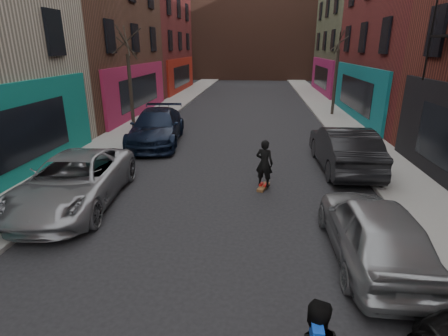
% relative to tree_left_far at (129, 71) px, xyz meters
% --- Properties ---
extents(sidewalk_left, '(2.50, 84.00, 0.13)m').
position_rel_tree_left_far_xyz_m(sidewalk_left, '(-0.05, 12.00, -3.31)').
color(sidewalk_left, gray).
rests_on(sidewalk_left, ground).
extents(sidewalk_right, '(2.50, 84.00, 0.13)m').
position_rel_tree_left_far_xyz_m(sidewalk_right, '(12.45, 12.00, -3.31)').
color(sidewalk_right, gray).
rests_on(sidewalk_right, ground).
extents(building_far, '(40.00, 10.00, 14.00)m').
position_rel_tree_left_far_xyz_m(building_far, '(6.20, 38.00, 3.62)').
color(building_far, '#47281E').
rests_on(building_far, ground).
extents(tree_left_far, '(2.00, 2.00, 6.50)m').
position_rel_tree_left_far_xyz_m(tree_left_far, '(0.00, 0.00, 0.00)').
color(tree_left_far, black).
rests_on(tree_left_far, sidewalk_left).
extents(tree_right_far, '(2.00, 2.00, 6.80)m').
position_rel_tree_left_far_xyz_m(tree_right_far, '(12.40, 6.00, 0.15)').
color(tree_right_far, black).
rests_on(tree_right_far, sidewalk_right).
extents(parked_left_far, '(2.98, 5.71, 1.54)m').
position_rel_tree_left_far_xyz_m(parked_left_far, '(1.60, -9.84, -2.61)').
color(parked_left_far, gray).
rests_on(parked_left_far, ground).
extents(parked_left_end, '(2.97, 6.00, 1.68)m').
position_rel_tree_left_far_xyz_m(parked_left_end, '(2.11, -2.49, -2.54)').
color(parked_left_end, black).
rests_on(parked_left_end, ground).
extents(parked_right_far, '(1.85, 4.53, 1.54)m').
position_rel_tree_left_far_xyz_m(parked_right_far, '(9.84, -12.08, -2.61)').
color(parked_right_far, gray).
rests_on(parked_right_far, ground).
extents(parked_right_end, '(1.98, 5.28, 1.72)m').
position_rel_tree_left_far_xyz_m(parked_right_end, '(10.59, -5.61, -2.52)').
color(parked_right_end, black).
rests_on(parked_right_end, ground).
extents(skateboard, '(0.47, 0.83, 0.10)m').
position_rel_tree_left_far_xyz_m(skateboard, '(7.43, -8.01, -3.33)').
color(skateboard, brown).
rests_on(skateboard, ground).
extents(skateboarder, '(0.69, 0.56, 1.64)m').
position_rel_tree_left_far_xyz_m(skateboarder, '(7.43, -8.01, -2.46)').
color(skateboarder, black).
rests_on(skateboarder, skateboard).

